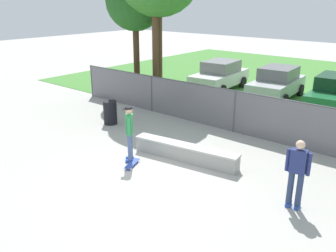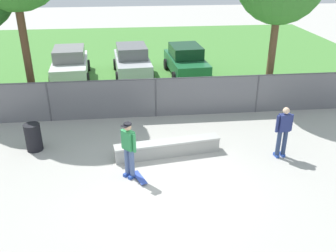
# 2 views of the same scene
# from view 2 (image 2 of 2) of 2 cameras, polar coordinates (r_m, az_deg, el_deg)

# --- Properties ---
(ground_plane) EXTENTS (80.00, 80.00, 0.00)m
(ground_plane) POSITION_cam_2_polar(r_m,az_deg,el_deg) (11.25, 0.23, -9.02)
(ground_plane) COLOR #ADAAA3
(grass_strip) EXTENTS (29.45, 20.00, 0.02)m
(grass_strip) POSITION_cam_2_polar(r_m,az_deg,el_deg) (25.45, -3.74, 10.95)
(grass_strip) COLOR #478438
(grass_strip) RESTS_ON ground
(concrete_ledge) EXTENTS (3.68, 1.00, 0.54)m
(concrete_ledge) POSITION_cam_2_polar(r_m,az_deg,el_deg) (12.61, -0.05, -3.44)
(concrete_ledge) COLOR #999993
(concrete_ledge) RESTS_ON ground
(skateboarder) EXTENTS (0.45, 0.46, 1.84)m
(skateboarder) POSITION_cam_2_polar(r_m,az_deg,el_deg) (11.13, -6.11, -3.33)
(skateboarder) COLOR #2647A5
(skateboarder) RESTS_ON ground
(skateboard) EXTENTS (0.47, 0.82, 0.09)m
(skateboard) POSITION_cam_2_polar(r_m,az_deg,el_deg) (11.45, -4.44, -7.98)
(skateboard) COLOR #334CB2
(skateboard) RESTS_ON ground
(chainlink_fence) EXTENTS (17.52, 0.07, 1.69)m
(chainlink_fence) POSITION_cam_2_polar(r_m,az_deg,el_deg) (15.35, -1.91, 4.69)
(chainlink_fence) COLOR #4C4C51
(chainlink_fence) RESTS_ON ground
(car_white) EXTENTS (2.25, 4.32, 1.66)m
(car_white) POSITION_cam_2_polar(r_m,az_deg,el_deg) (21.03, -14.95, 9.37)
(car_white) COLOR silver
(car_white) RESTS_ON ground
(car_silver) EXTENTS (2.25, 4.32, 1.66)m
(car_silver) POSITION_cam_2_polar(r_m,az_deg,el_deg) (20.99, -5.58, 10.08)
(car_silver) COLOR #B7BABF
(car_silver) RESTS_ON ground
(car_green) EXTENTS (2.25, 4.32, 1.66)m
(car_green) POSITION_cam_2_polar(r_m,az_deg,el_deg) (20.92, 2.79, 10.11)
(car_green) COLOR #1E6638
(car_green) RESTS_ON ground
(bystander) EXTENTS (0.60, 0.31, 1.82)m
(bystander) POSITION_cam_2_polar(r_m,az_deg,el_deg) (12.77, 17.44, -0.61)
(bystander) COLOR #2647A5
(bystander) RESTS_ON ground
(trash_bin) EXTENTS (0.56, 0.56, 0.99)m
(trash_bin) POSITION_cam_2_polar(r_m,az_deg,el_deg) (13.68, -20.15, -1.65)
(trash_bin) COLOR black
(trash_bin) RESTS_ON ground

